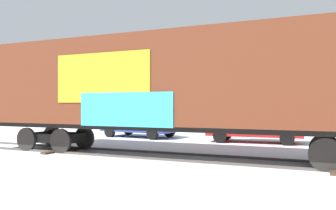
{
  "coord_description": "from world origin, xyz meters",
  "views": [
    {
      "loc": [
        2.61,
        -11.14,
        1.81
      ],
      "look_at": [
        -2.62,
        2.56,
        1.81
      ],
      "focal_mm": 36.78,
      "sensor_mm": 36.0,
      "label": 1
    }
  ],
  "objects_px": {
    "freight_car": "(180,83)",
    "parked_car_blue": "(139,122)",
    "parked_car_red": "(253,125)",
    "flagpole": "(205,64)"
  },
  "relations": [
    {
      "from": "freight_car",
      "to": "flagpole",
      "type": "xyz_separation_m",
      "value": [
        -2.6,
        13.15,
        2.26
      ]
    },
    {
      "from": "freight_car",
      "to": "parked_car_blue",
      "type": "height_order",
      "value": "freight_car"
    },
    {
      "from": "flagpole",
      "to": "parked_car_blue",
      "type": "xyz_separation_m",
      "value": [
        -2.03,
        -6.74,
        -3.99
      ]
    },
    {
      "from": "parked_car_red",
      "to": "parked_car_blue",
      "type": "bearing_deg",
      "value": 175.48
    },
    {
      "from": "freight_car",
      "to": "flagpole",
      "type": "height_order",
      "value": "flagpole"
    },
    {
      "from": "flagpole",
      "to": "parked_car_blue",
      "type": "relative_size",
      "value": 1.62
    },
    {
      "from": "parked_car_red",
      "to": "freight_car",
      "type": "bearing_deg",
      "value": -106.41
    },
    {
      "from": "freight_car",
      "to": "flagpole",
      "type": "relative_size",
      "value": 2.25
    },
    {
      "from": "freight_car",
      "to": "flagpole",
      "type": "bearing_deg",
      "value": 101.17
    },
    {
      "from": "flagpole",
      "to": "parked_car_red",
      "type": "bearing_deg",
      "value": -59.09
    }
  ]
}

